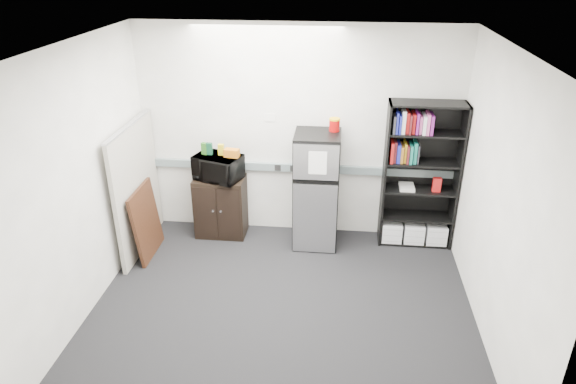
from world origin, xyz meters
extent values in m
plane|color=black|center=(0.00, 0.00, 0.00)|extent=(4.00, 4.00, 0.00)
cube|color=silver|center=(0.00, 1.75, 1.35)|extent=(4.00, 0.02, 2.70)
cube|color=silver|center=(2.00, 0.00, 1.35)|extent=(0.02, 3.50, 2.70)
cube|color=silver|center=(-2.00, 0.00, 1.35)|extent=(0.02, 3.50, 2.70)
cube|color=white|center=(0.00, 0.00, 2.70)|extent=(4.00, 3.50, 0.02)
cube|color=slate|center=(0.00, 1.72, 0.90)|extent=(3.92, 0.05, 0.10)
cube|color=white|center=(-0.35, 1.74, 1.55)|extent=(0.14, 0.00, 0.10)
cube|color=black|center=(1.09, 1.56, 0.93)|extent=(0.02, 0.34, 1.85)
cube|color=black|center=(1.97, 1.56, 0.93)|extent=(0.02, 0.34, 1.85)
cube|color=black|center=(1.53, 1.72, 0.93)|extent=(0.90, 0.02, 1.85)
cube|color=black|center=(1.53, 1.56, 1.84)|extent=(0.90, 0.34, 0.02)
cube|color=black|center=(1.53, 1.56, 0.02)|extent=(0.85, 0.32, 0.03)
cube|color=black|center=(1.53, 1.56, 0.37)|extent=(0.85, 0.32, 0.03)
cube|color=black|center=(1.53, 1.56, 0.74)|extent=(0.85, 0.32, 0.02)
cube|color=black|center=(1.53, 1.56, 1.11)|extent=(0.85, 0.32, 0.02)
cube|color=black|center=(1.53, 1.56, 1.48)|extent=(0.85, 0.32, 0.02)
cube|color=silver|center=(1.25, 1.55, 0.16)|extent=(0.25, 0.30, 0.25)
cube|color=silver|center=(1.53, 1.55, 0.16)|extent=(0.25, 0.30, 0.25)
cube|color=silver|center=(1.81, 1.55, 0.16)|extent=(0.25, 0.30, 0.25)
cube|color=gray|center=(-1.90, 1.08, 0.80)|extent=(0.05, 1.30, 1.60)
cube|color=#B2B2B7|center=(-1.90, 1.08, 1.61)|extent=(0.06, 1.30, 0.02)
cube|color=black|center=(-0.98, 1.50, 0.40)|extent=(0.64, 0.40, 0.80)
cube|color=black|center=(-1.13, 1.30, 0.40)|extent=(0.30, 0.01, 0.71)
cube|color=black|center=(-0.83, 1.30, 0.40)|extent=(0.30, 0.01, 0.71)
cylinder|color=#B2B2B7|center=(-1.03, 1.28, 0.44)|extent=(0.02, 0.02, 0.02)
cylinder|color=#B2B2B7|center=(-0.93, 1.28, 0.44)|extent=(0.02, 0.02, 0.02)
imported|color=black|center=(-0.98, 1.48, 0.96)|extent=(0.66, 0.54, 0.31)
cube|color=#265F1B|center=(-1.15, 1.52, 1.19)|extent=(0.08, 0.07, 0.15)
cube|color=#0D3B24|center=(-1.08, 1.52, 1.19)|extent=(0.07, 0.06, 0.15)
cube|color=gold|center=(-0.94, 1.52, 1.19)|extent=(0.07, 0.05, 0.14)
cube|color=#BE6513|center=(-0.79, 1.47, 1.17)|extent=(0.19, 0.13, 0.10)
cube|color=black|center=(0.27, 1.43, 0.73)|extent=(0.55, 0.55, 1.45)
cube|color=#B2B2B6|center=(0.27, 1.14, 1.22)|extent=(0.53, 0.02, 0.44)
cube|color=#B2B2B6|center=(0.27, 1.14, 0.48)|extent=(0.53, 0.02, 0.93)
cube|color=black|center=(0.27, 1.13, 0.97)|extent=(0.53, 0.01, 0.03)
cube|color=white|center=(0.29, 1.13, 1.22)|extent=(0.21, 0.00, 0.28)
cube|color=black|center=(0.27, 1.43, 1.46)|extent=(0.55, 0.55, 0.02)
cylinder|color=#990707|center=(0.46, 1.55, 1.55)|extent=(0.13, 0.13, 0.16)
cylinder|color=gold|center=(0.46, 1.55, 1.64)|extent=(0.13, 0.13, 0.02)
cube|color=black|center=(-1.77, 0.92, 0.44)|extent=(0.13, 0.69, 0.89)
cube|color=beige|center=(-1.75, 0.92, 0.44)|extent=(0.09, 0.59, 0.75)
camera|label=1|loc=(0.53, -4.33, 3.46)|focal=32.00mm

